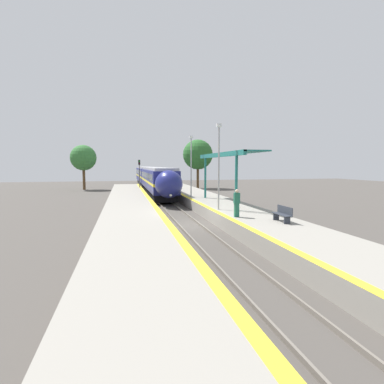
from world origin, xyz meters
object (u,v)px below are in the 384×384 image
at_px(lamppost_near, 219,161).
at_px(railway_signal, 139,173).
at_px(platform_bench, 283,214).
at_px(train, 151,177).
at_px(person_waiting, 237,203).
at_px(lamppost_mid, 191,162).

bearing_deg(lamppost_near, railway_signal, 100.95).
xyz_separation_m(platform_bench, railway_signal, (-6.52, 28.34, 1.56)).
xyz_separation_m(train, person_waiting, (2.50, -31.21, -0.38)).
relative_size(train, railway_signal, 8.72).
height_order(platform_bench, person_waiting, person_waiting).
relative_size(platform_bench, lamppost_mid, 0.26).
bearing_deg(platform_bench, person_waiting, 133.06).
height_order(person_waiting, lamppost_near, lamppost_near).
bearing_deg(lamppost_mid, lamppost_near, -90.00).
bearing_deg(lamppost_mid, train, 97.18).
relative_size(platform_bench, railway_signal, 0.33).
bearing_deg(lamppost_mid, platform_bench, -81.79).
height_order(train, railway_signal, railway_signal).
xyz_separation_m(train, lamppost_near, (2.39, -27.93, 2.19)).
bearing_deg(train, railway_signal, -112.47).
relative_size(person_waiting, lamppost_mid, 0.28).
xyz_separation_m(platform_bench, lamppost_near, (-2.07, 5.38, 3.00)).
distance_m(platform_bench, lamppost_mid, 14.82).
height_order(platform_bench, lamppost_near, lamppost_near).
bearing_deg(lamppost_mid, railway_signal, 107.64).
height_order(railway_signal, lamppost_mid, lamppost_mid).
bearing_deg(person_waiting, lamppost_near, 92.01).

